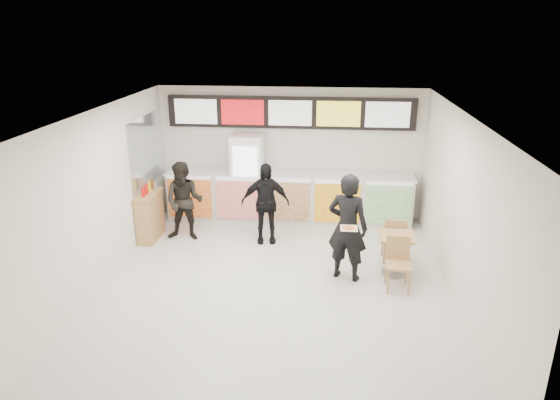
# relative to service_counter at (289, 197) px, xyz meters

# --- Properties ---
(floor) EXTENTS (7.00, 7.00, 0.00)m
(floor) POSITION_rel_service_counter_xyz_m (-0.00, -3.09, -0.57)
(floor) COLOR beige
(floor) RESTS_ON ground
(ceiling) EXTENTS (7.00, 7.00, 0.00)m
(ceiling) POSITION_rel_service_counter_xyz_m (-0.00, -3.09, 2.43)
(ceiling) COLOR white
(ceiling) RESTS_ON wall_back
(wall_back) EXTENTS (6.00, 0.00, 6.00)m
(wall_back) POSITION_rel_service_counter_xyz_m (-0.00, 0.41, 0.93)
(wall_back) COLOR silver
(wall_back) RESTS_ON floor
(wall_left) EXTENTS (0.00, 7.00, 7.00)m
(wall_left) POSITION_rel_service_counter_xyz_m (-3.00, -3.09, 0.93)
(wall_left) COLOR silver
(wall_left) RESTS_ON floor
(wall_right) EXTENTS (0.00, 7.00, 7.00)m
(wall_right) POSITION_rel_service_counter_xyz_m (3.00, -3.09, 0.93)
(wall_right) COLOR silver
(wall_right) RESTS_ON floor
(service_counter) EXTENTS (5.56, 0.77, 1.14)m
(service_counter) POSITION_rel_service_counter_xyz_m (0.00, 0.00, 0.00)
(service_counter) COLOR silver
(service_counter) RESTS_ON floor
(menu_board) EXTENTS (5.50, 0.14, 0.70)m
(menu_board) POSITION_rel_service_counter_xyz_m (0.00, 0.32, 1.88)
(menu_board) COLOR black
(menu_board) RESTS_ON wall_back
(drinks_fridge) EXTENTS (0.70, 0.67, 2.00)m
(drinks_fridge) POSITION_rel_service_counter_xyz_m (-0.93, 0.02, 0.43)
(drinks_fridge) COLOR white
(drinks_fridge) RESTS_ON floor
(mirror_panel) EXTENTS (0.01, 2.00, 1.50)m
(mirror_panel) POSITION_rel_service_counter_xyz_m (-2.99, -0.64, 1.18)
(mirror_panel) COLOR #B2B7BF
(mirror_panel) RESTS_ON wall_left
(customer_main) EXTENTS (0.82, 0.67, 1.95)m
(customer_main) POSITION_rel_service_counter_xyz_m (1.24, -2.62, 0.40)
(customer_main) COLOR black
(customer_main) RESTS_ON floor
(customer_left) EXTENTS (0.82, 0.64, 1.68)m
(customer_left) POSITION_rel_service_counter_xyz_m (-2.07, -1.22, 0.26)
(customer_left) COLOR black
(customer_left) RESTS_ON floor
(customer_mid) EXTENTS (1.04, 0.54, 1.69)m
(customer_mid) POSITION_rel_service_counter_xyz_m (-0.39, -1.18, 0.27)
(customer_mid) COLOR black
(customer_mid) RESTS_ON floor
(pizza_slice) EXTENTS (0.36, 0.36, 0.02)m
(pizza_slice) POSITION_rel_service_counter_xyz_m (1.24, -3.07, 0.58)
(pizza_slice) COLOR beige
(pizza_slice) RESTS_ON customer_main
(cafe_table) EXTENTS (0.64, 1.57, 0.91)m
(cafe_table) POSITION_rel_service_counter_xyz_m (2.13, -2.39, -0.04)
(cafe_table) COLOR #AE864F
(cafe_table) RESTS_ON floor
(condiment_ledge) EXTENTS (0.37, 0.90, 1.20)m
(condiment_ledge) POSITION_rel_service_counter_xyz_m (-2.82, -1.28, -0.06)
(condiment_ledge) COLOR #AE864F
(condiment_ledge) RESTS_ON floor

